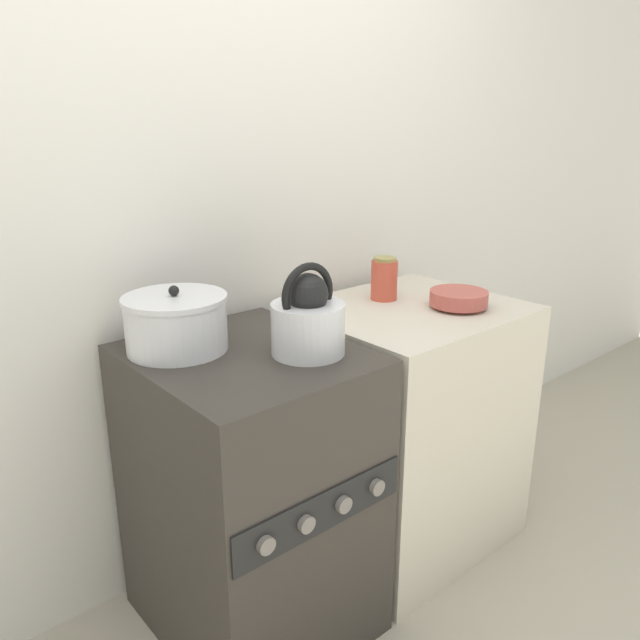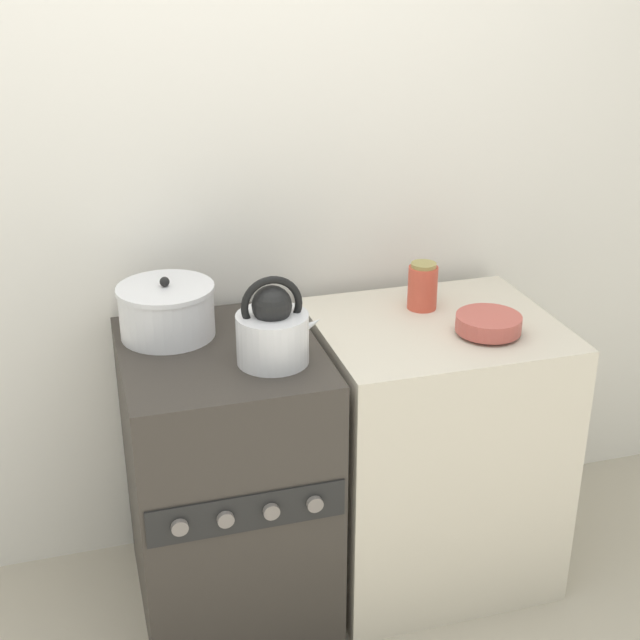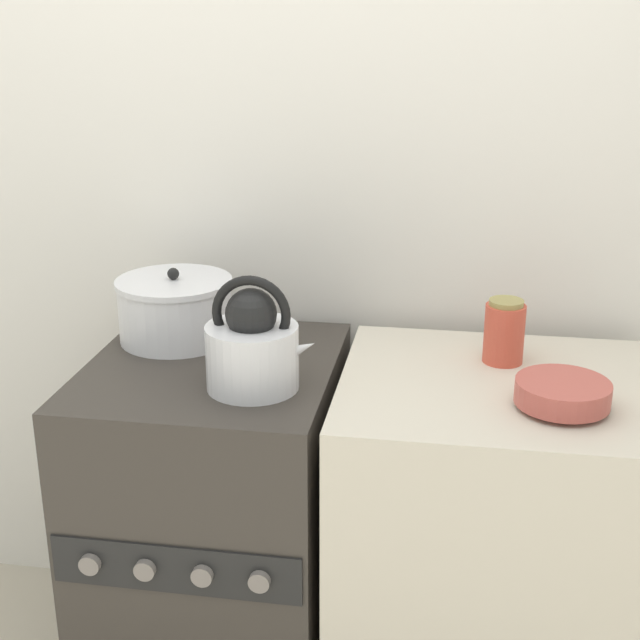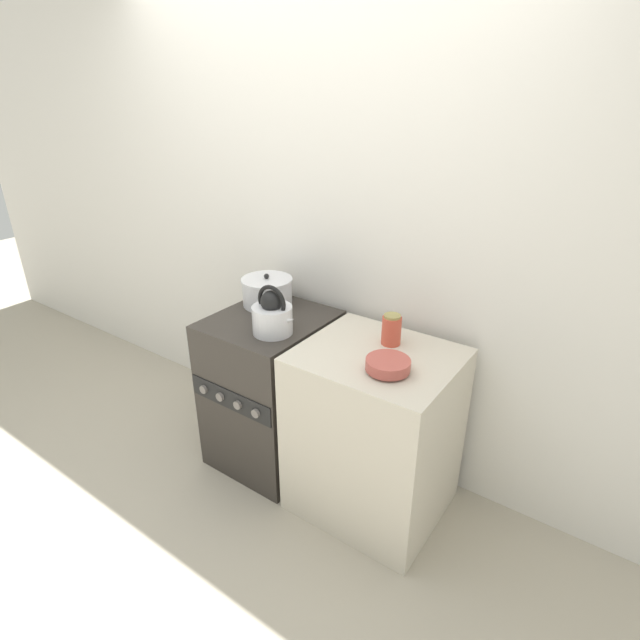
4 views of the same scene
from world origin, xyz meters
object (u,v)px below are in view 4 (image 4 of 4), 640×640
object	(u,v)px
stove	(272,389)
cooking_pot	(267,292)
kettle	(273,315)
enamel_bowl	(388,365)
storage_jar	(391,330)

from	to	relation	value
stove	cooking_pot	world-z (taller)	cooking_pot
kettle	cooking_pot	world-z (taller)	kettle
cooking_pot	enamel_bowl	size ratio (longest dim) A/B	1.47
stove	kettle	world-z (taller)	kettle
kettle	cooking_pot	size ratio (longest dim) A/B	0.89
stove	storage_jar	size ratio (longest dim) A/B	5.92
enamel_bowl	kettle	bearing A→B (deg)	179.45
enamel_bowl	storage_jar	bearing A→B (deg)	115.23
storage_jar	enamel_bowl	bearing A→B (deg)	-64.77
stove	storage_jar	bearing A→B (deg)	9.98
kettle	storage_jar	size ratio (longest dim) A/B	1.69
stove	kettle	size ratio (longest dim) A/B	3.51
kettle	cooking_pot	xyz separation A→B (m)	(-0.25, 0.25, -0.02)
kettle	cooking_pot	distance (m)	0.35
kettle	stove	bearing A→B (deg)	138.51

